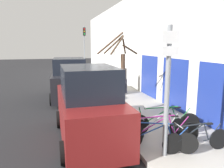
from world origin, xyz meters
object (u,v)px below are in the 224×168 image
Objects in this scene: bicycle_1 at (159,138)px; traffic_light at (84,46)px; street_tree at (121,74)px; bicycle_0 at (197,140)px; bicycle_3 at (157,129)px; bicycle_4 at (164,122)px; bicycle_2 at (160,133)px; signpost at (167,89)px; parked_car_1 at (70,80)px; pedestrian_near at (123,77)px; parked_car_0 at (89,108)px.

traffic_light reaches higher than bicycle_1.
bicycle_0 is at bearing -76.46° from street_tree.
bicycle_3 is at bearing 7.04° from bicycle_1.
street_tree is (0.04, 3.60, 1.37)m from bicycle_1.
bicycle_2 is at bearing 154.43° from bicycle_4.
signpost is 8.05m from parked_car_1.
parked_car_1 is 3.33m from pedestrian_near.
bicycle_1 is 0.78× the size of bicycle_2.
signpost is at bearing 157.79° from bicycle_3.
signpost is 1.50m from bicycle_1.
parked_car_0 is (-1.76, 1.86, -0.88)m from signpost.
parked_car_1 reaches higher than pedestrian_near.
bicycle_4 is 12.32m from traffic_light.
pedestrian_near is (1.47, 7.57, 0.66)m from bicycle_1.
bicycle_0 is 13.66m from traffic_light.
traffic_light is (-0.40, 12.40, 2.52)m from bicycle_3.
parked_car_0 is 2.50× the size of pedestrian_near.
traffic_light reaches higher than parked_car_1.
bicycle_3 is at bearing 97.88° from pedestrian_near.
bicycle_3 is (0.24, 0.92, -1.47)m from signpost.
parked_car_1 is at bearing 24.45° from bicycle_2.
bicycle_1 is 0.42× the size of parked_car_1.
bicycle_2 is at bearing 76.02° from signpost.
bicycle_4 is (0.69, 1.29, -1.42)m from signpost.
bicycle_1 is at bearing 74.51° from bicycle_0.
bicycle_4 is at bearing -27.67° from bicycle_2.
signpost is at bearing -142.50° from bicycle_1.
signpost is at bearing 97.33° from pedestrian_near.
signpost is at bearing -72.57° from parked_car_1.
street_tree reaches higher than parked_car_1.
signpost is 2.04m from bicycle_4.
bicycle_0 is 1.05m from bicycle_1.
bicycle_2 is (0.13, 0.54, -1.43)m from signpost.
signpost is 2.71m from parked_car_0.
bicycle_2 is 0.53× the size of traffic_light.
parked_car_0 is 0.99× the size of parked_car_1.
parked_car_1 reaches higher than bicycle_2.
street_tree reaches higher than parked_car_0.
bicycle_0 is at bearing 104.21° from pedestrian_near.
bicycle_4 is 0.54× the size of traffic_light.
parked_car_0 is 2.80m from street_tree.
pedestrian_near is (0.75, 6.57, 0.61)m from bicycle_4.
parked_car_1 is at bearing 116.05° from street_tree.
bicycle_4 is 2.57m from parked_car_0.
bicycle_0 is 3.38m from parked_car_0.
bicycle_2 is 13.02m from traffic_light.
bicycle_2 is at bearing -3.33° from bicycle_1.
pedestrian_near is at bearing -17.61° from bicycle_3.
parked_car_0 is at bearing 57.06° from bicycle_3.
pedestrian_near is (1.30, 7.31, 0.62)m from bicycle_2.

